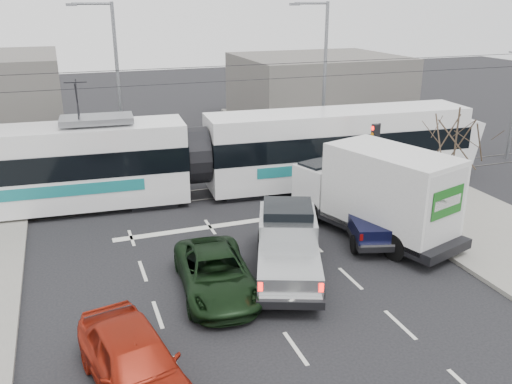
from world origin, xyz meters
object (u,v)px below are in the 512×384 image
object	(u,v)px
silver_pickup	(288,242)
green_car	(216,273)
box_truck	(377,193)
navy_pickup	(365,212)
red_car	(135,363)
street_lamp_far	(114,77)
bare_tree	(456,141)
traffic_signal	(376,145)
street_lamp_near	(322,73)
tram	(195,157)

from	to	relation	value
silver_pickup	green_car	distance (m)	2.92
box_truck	navy_pickup	world-z (taller)	box_truck
green_car	red_car	bearing A→B (deg)	-123.82
silver_pickup	box_truck	xyz separation A→B (m)	(4.52, 1.58, 0.74)
silver_pickup	green_car	size ratio (longest dim) A/B	1.28
street_lamp_far	red_car	distance (m)	19.79
bare_tree	traffic_signal	world-z (taller)	bare_tree
street_lamp_near	silver_pickup	xyz separation A→B (m)	(-7.42, -12.64, -4.03)
street_lamp_far	tram	distance (m)	7.49
street_lamp_near	traffic_signal	bearing A→B (deg)	-96.41
green_car	red_car	world-z (taller)	red_car
red_car	navy_pickup	bearing A→B (deg)	21.19
street_lamp_near	box_truck	size ratio (longest dim) A/B	1.15
bare_tree	green_car	distance (m)	11.12
tram	silver_pickup	distance (m)	8.58
navy_pickup	red_car	distance (m)	12.01
street_lamp_near	street_lamp_far	world-z (taller)	same
street_lamp_near	green_car	size ratio (longest dim) A/B	1.83
street_lamp_far	navy_pickup	xyz separation A→B (m)	(8.26, -12.83, -4.16)
green_car	tram	bearing A→B (deg)	84.97
bare_tree	street_lamp_near	bearing A→B (deg)	91.42
silver_pickup	street_lamp_far	bearing A→B (deg)	127.05
traffic_signal	green_car	bearing A→B (deg)	-148.40
silver_pickup	street_lamp_near	bearing A→B (deg)	81.08
traffic_signal	red_car	xyz separation A→B (m)	(-12.56, -9.72, -1.92)
street_lamp_near	tram	xyz separation A→B (m)	(-8.64, -4.20, -3.07)
navy_pickup	red_car	xyz separation A→B (m)	(-10.16, -6.39, -0.13)
navy_pickup	traffic_signal	bearing A→B (deg)	70.53
navy_pickup	box_truck	bearing A→B (deg)	-17.55
bare_tree	street_lamp_far	size ratio (longest dim) A/B	0.56
box_truck	green_car	xyz separation A→B (m)	(-7.35, -2.22, -1.14)
silver_pickup	tram	bearing A→B (deg)	119.74
street_lamp_near	street_lamp_far	size ratio (longest dim) A/B	1.00
street_lamp_far	silver_pickup	xyz separation A→B (m)	(4.08, -14.64, -4.03)
box_truck	green_car	distance (m)	7.76
box_truck	green_car	bearing A→B (deg)	179.38
red_car	tram	bearing A→B (deg)	58.92
bare_tree	silver_pickup	distance (m)	8.24
bare_tree	box_truck	world-z (taller)	bare_tree
street_lamp_near	red_car	bearing A→B (deg)	-127.89
traffic_signal	tram	xyz separation A→B (m)	(-7.80, 3.30, -0.70)
street_lamp_far	box_truck	xyz separation A→B (m)	(8.61, -13.07, -3.29)
red_car	traffic_signal	bearing A→B (deg)	26.75
street_lamp_far	green_car	xyz separation A→B (m)	(1.26, -15.28, -4.43)
street_lamp_far	tram	bearing A→B (deg)	-65.28
silver_pickup	red_car	bearing A→B (deg)	-121.12
street_lamp_far	box_truck	bearing A→B (deg)	-56.63
street_lamp_near	navy_pickup	bearing A→B (deg)	-106.67
tram	red_car	distance (m)	13.92
street_lamp_far	green_car	bearing A→B (deg)	-85.29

